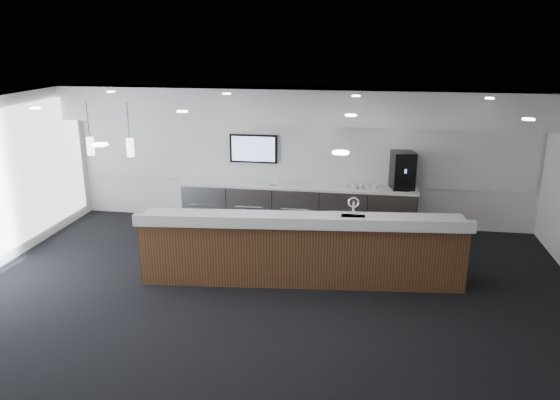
# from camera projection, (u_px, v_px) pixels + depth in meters

# --- Properties ---
(ground) EXTENTS (10.00, 10.00, 0.00)m
(ground) POSITION_uv_depth(u_px,v_px,m) (266.00, 304.00, 8.49)
(ground) COLOR black
(ground) RESTS_ON ground
(ceiling) EXTENTS (10.00, 8.00, 0.02)m
(ceiling) POSITION_uv_depth(u_px,v_px,m) (265.00, 111.00, 7.62)
(ceiling) COLOR black
(ceiling) RESTS_ON back_wall
(back_wall) EXTENTS (10.00, 0.02, 3.00)m
(back_wall) POSITION_uv_depth(u_px,v_px,m) (300.00, 156.00, 11.84)
(back_wall) COLOR white
(back_wall) RESTS_ON ground
(soffit_bulkhead) EXTENTS (10.00, 0.90, 0.70)m
(soffit_bulkhead) POSITION_uv_depth(u_px,v_px,m) (297.00, 105.00, 11.08)
(soffit_bulkhead) COLOR white
(soffit_bulkhead) RESTS_ON back_wall
(alcove_panel) EXTENTS (9.80, 0.06, 1.40)m
(alcove_panel) POSITION_uv_depth(u_px,v_px,m) (299.00, 152.00, 11.78)
(alcove_panel) COLOR white
(alcove_panel) RESTS_ON back_wall
(back_credenza) EXTENTS (5.06, 0.66, 0.95)m
(back_credenza) POSITION_uv_depth(u_px,v_px,m) (297.00, 206.00, 11.79)
(back_credenza) COLOR gray
(back_credenza) RESTS_ON ground
(wall_tv) EXTENTS (1.05, 0.08, 0.62)m
(wall_tv) POSITION_uv_depth(u_px,v_px,m) (254.00, 149.00, 11.86)
(wall_tv) COLOR black
(wall_tv) RESTS_ON back_wall
(pendant_left) EXTENTS (0.12, 0.12, 0.30)m
(pendant_left) POSITION_uv_depth(u_px,v_px,m) (131.00, 147.00, 8.96)
(pendant_left) COLOR beige
(pendant_left) RESTS_ON ceiling
(pendant_right) EXTENTS (0.12, 0.12, 0.30)m
(pendant_right) POSITION_uv_depth(u_px,v_px,m) (91.00, 146.00, 9.07)
(pendant_right) COLOR beige
(pendant_right) RESTS_ON ceiling
(ceiling_can_lights) EXTENTS (7.00, 5.00, 0.02)m
(ceiling_can_lights) POSITION_uv_depth(u_px,v_px,m) (265.00, 113.00, 7.63)
(ceiling_can_lights) COLOR white
(ceiling_can_lights) RESTS_ON ceiling
(service_counter) EXTENTS (5.48, 1.42, 1.49)m
(service_counter) POSITION_uv_depth(u_px,v_px,m) (302.00, 249.00, 9.18)
(service_counter) COLOR #482B18
(service_counter) RESTS_ON ground
(coffee_machine) EXTENTS (0.53, 0.62, 0.78)m
(coffee_machine) POSITION_uv_depth(u_px,v_px,m) (403.00, 170.00, 11.28)
(coffee_machine) COLOR black
(coffee_machine) RESTS_ON back_credenza
(info_sign_left) EXTENTS (0.18, 0.04, 0.24)m
(info_sign_left) POSITION_uv_depth(u_px,v_px,m) (274.00, 180.00, 11.59)
(info_sign_left) COLOR white
(info_sign_left) RESTS_ON back_credenza
(info_sign_right) EXTENTS (0.20, 0.05, 0.27)m
(info_sign_right) POSITION_uv_depth(u_px,v_px,m) (362.00, 182.00, 11.34)
(info_sign_right) COLOR white
(info_sign_right) RESTS_ON back_credenza
(cup_0) EXTENTS (0.11, 0.11, 0.10)m
(cup_0) POSITION_uv_depth(u_px,v_px,m) (375.00, 187.00, 11.29)
(cup_0) COLOR white
(cup_0) RESTS_ON back_credenza
(cup_1) EXTENTS (0.15, 0.15, 0.10)m
(cup_1) POSITION_uv_depth(u_px,v_px,m) (368.00, 187.00, 11.31)
(cup_1) COLOR white
(cup_1) RESTS_ON back_credenza
(cup_2) EXTENTS (0.13, 0.13, 0.10)m
(cup_2) POSITION_uv_depth(u_px,v_px,m) (361.00, 187.00, 11.34)
(cup_2) COLOR white
(cup_2) RESTS_ON back_credenza
(cup_3) EXTENTS (0.14, 0.14, 0.10)m
(cup_3) POSITION_uv_depth(u_px,v_px,m) (354.00, 186.00, 11.36)
(cup_3) COLOR white
(cup_3) RESTS_ON back_credenza
(cup_4) EXTENTS (0.14, 0.14, 0.10)m
(cup_4) POSITION_uv_depth(u_px,v_px,m) (348.00, 186.00, 11.38)
(cup_4) COLOR white
(cup_4) RESTS_ON back_credenza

